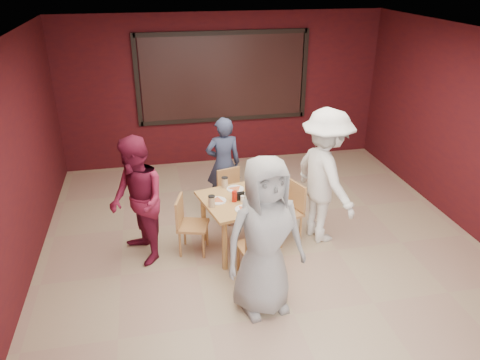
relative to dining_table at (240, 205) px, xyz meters
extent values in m
plane|color=tan|center=(0.33, -0.34, -0.66)|extent=(7.00, 7.00, 0.00)
cube|color=black|center=(0.33, 3.11, 0.99)|extent=(3.00, 0.02, 1.50)
cube|color=#B28549|center=(0.00, 0.00, 0.07)|extent=(1.13, 1.13, 0.04)
cylinder|color=#B28549|center=(-0.45, 0.28, -0.30)|extent=(0.07, 0.07, 0.71)
cylinder|color=#B28549|center=(0.28, 0.45, -0.30)|extent=(0.07, 0.07, 0.71)
cylinder|color=#B28549|center=(-0.28, -0.45, -0.30)|extent=(0.07, 0.07, 0.71)
cylinder|color=#B28549|center=(0.45, -0.28, -0.30)|extent=(0.07, 0.07, 0.71)
cylinder|color=white|center=(0.00, -0.30, 0.10)|extent=(0.24, 0.24, 0.01)
cone|color=#CE7F48|center=(0.00, -0.30, 0.11)|extent=(0.22, 0.22, 0.02)
cylinder|color=#F0E6BF|center=(0.13, -0.39, 0.16)|extent=(0.09, 0.09, 0.14)
cylinder|color=black|center=(0.13, -0.39, 0.24)|extent=(0.09, 0.09, 0.01)
cylinder|color=white|center=(0.00, 0.30, 0.10)|extent=(0.24, 0.24, 0.01)
cone|color=#CE7F48|center=(0.00, 0.30, 0.11)|extent=(0.22, 0.22, 0.02)
cylinder|color=#F0E6BF|center=(-0.13, 0.39, 0.16)|extent=(0.09, 0.09, 0.14)
cylinder|color=black|center=(-0.13, 0.39, 0.24)|extent=(0.09, 0.09, 0.01)
cylinder|color=white|center=(-0.30, 0.00, 0.10)|extent=(0.24, 0.24, 0.01)
cone|color=#CE7F48|center=(-0.30, 0.00, 0.11)|extent=(0.22, 0.22, 0.02)
cylinder|color=#F0E6BF|center=(-0.39, -0.13, 0.16)|extent=(0.09, 0.09, 0.14)
cylinder|color=black|center=(-0.39, -0.13, 0.24)|extent=(0.09, 0.09, 0.01)
cylinder|color=white|center=(0.30, 0.00, 0.10)|extent=(0.24, 0.24, 0.01)
cone|color=#CE7F48|center=(0.30, 0.00, 0.11)|extent=(0.22, 0.22, 0.02)
cylinder|color=#F0E6BF|center=(0.39, 0.13, 0.16)|extent=(0.09, 0.09, 0.14)
cylinder|color=black|center=(0.39, 0.13, 0.24)|extent=(0.09, 0.09, 0.01)
cylinder|color=silver|center=(0.08, -0.03, 0.14)|extent=(0.06, 0.06, 0.10)
cylinder|color=silver|center=(0.02, -0.08, 0.13)|extent=(0.05, 0.05, 0.08)
cylinder|color=#A1170B|center=(-0.08, -0.05, 0.16)|extent=(0.07, 0.07, 0.15)
cube|color=black|center=(0.01, -0.01, 0.14)|extent=(0.12, 0.07, 0.10)
cube|color=tan|center=(0.06, -0.66, -0.24)|extent=(0.46, 0.46, 0.04)
cylinder|color=tan|center=(0.20, -0.48, -0.46)|extent=(0.03, 0.03, 0.39)
cylinder|color=tan|center=(-0.12, -0.53, -0.46)|extent=(0.03, 0.03, 0.39)
cylinder|color=tan|center=(0.25, -0.80, -0.46)|extent=(0.03, 0.03, 0.39)
cylinder|color=tan|center=(-0.07, -0.85, -0.46)|extent=(0.03, 0.03, 0.39)
cube|color=tan|center=(0.09, -0.84, -0.01)|extent=(0.40, 0.10, 0.38)
cube|color=tan|center=(0.07, 0.79, -0.27)|extent=(0.46, 0.46, 0.04)
cylinder|color=tan|center=(-0.04, 0.60, -0.47)|extent=(0.03, 0.03, 0.36)
cylinder|color=tan|center=(0.25, 0.69, -0.47)|extent=(0.03, 0.03, 0.36)
cylinder|color=tan|center=(-0.12, 0.89, -0.47)|extent=(0.03, 0.03, 0.36)
cylinder|color=tan|center=(0.17, 0.98, -0.47)|extent=(0.03, 0.03, 0.36)
cube|color=tan|center=(0.02, 0.95, -0.06)|extent=(0.37, 0.13, 0.36)
cube|color=tan|center=(-0.62, 0.03, -0.26)|extent=(0.48, 0.48, 0.04)
cylinder|color=tan|center=(-0.52, -0.16, -0.47)|extent=(0.03, 0.03, 0.38)
cylinder|color=tan|center=(-0.43, 0.14, -0.47)|extent=(0.03, 0.03, 0.38)
cylinder|color=tan|center=(-0.82, -0.07, -0.47)|extent=(0.03, 0.03, 0.38)
cylinder|color=tan|center=(-0.73, 0.23, -0.47)|extent=(0.03, 0.03, 0.38)
cube|color=tan|center=(-0.79, 0.08, -0.04)|extent=(0.14, 0.38, 0.37)
cube|color=tan|center=(0.66, 0.09, -0.24)|extent=(0.52, 0.52, 0.04)
cylinder|color=tan|center=(0.45, 0.19, -0.46)|extent=(0.03, 0.03, 0.39)
cylinder|color=tan|center=(0.56, -0.12, -0.46)|extent=(0.03, 0.03, 0.39)
cylinder|color=tan|center=(0.76, 0.30, -0.46)|extent=(0.03, 0.03, 0.39)
cylinder|color=tan|center=(0.87, -0.01, -0.46)|extent=(0.03, 0.03, 0.39)
cube|color=tan|center=(0.83, 0.15, -0.01)|extent=(0.17, 0.39, 0.38)
imported|color=#969696|center=(0.02, -1.25, 0.26)|extent=(0.99, 0.73, 1.84)
imported|color=#333B5A|center=(-0.01, 1.20, 0.09)|extent=(0.56, 0.38, 1.49)
imported|color=maroon|center=(-1.31, 0.01, 0.19)|extent=(0.88, 0.99, 1.69)
imported|color=white|center=(1.19, 0.04, 0.29)|extent=(0.95, 1.34, 1.89)
camera|label=1|loc=(-1.08, -5.35, 2.92)|focal=35.00mm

